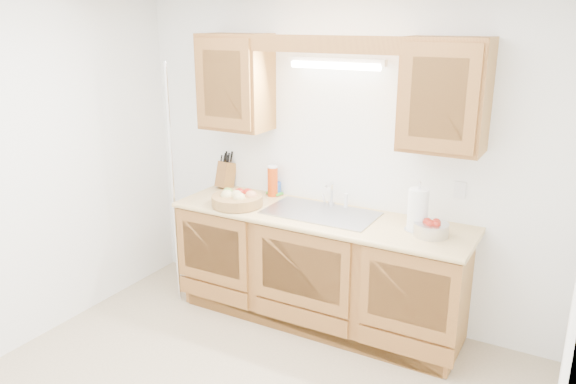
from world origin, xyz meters
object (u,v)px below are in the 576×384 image
Objects in this scene: apple_bowl at (431,228)px; knife_block at (226,174)px; fruit_basket at (237,199)px; paper_towel at (418,210)px.

knife_block is at bearing 171.63° from apple_bowl.
apple_bowl is at bearing 3.89° from fruit_basket.
paper_towel is at bearing 6.11° from fruit_basket.
paper_towel is (1.39, 0.15, 0.09)m from fruit_basket.
knife_block is (-0.38, 0.38, 0.06)m from fruit_basket.
apple_bowl is (0.11, -0.05, -0.10)m from paper_towel.
fruit_basket is at bearing -37.34° from knife_block.
fruit_basket is 1.82× the size of apple_bowl.
knife_block is at bearing 172.58° from paper_towel.
fruit_basket is at bearing -173.89° from paper_towel.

